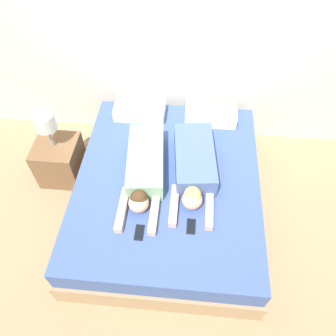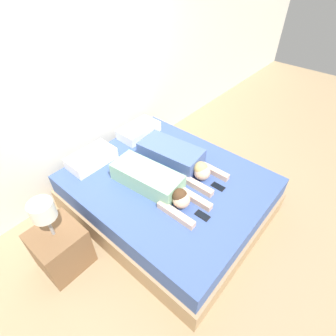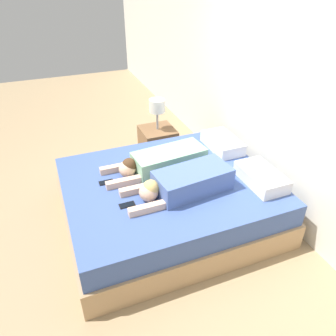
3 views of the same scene
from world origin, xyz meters
name	(u,v)px [view 3 (image 3 of 3)]	position (x,y,z in m)	size (l,w,h in m)	color
ground_plane	(168,219)	(0.00, 0.00, 0.00)	(12.00, 12.00, 0.00)	#9E8460
wall_back	(278,96)	(0.00, 1.25, 1.30)	(12.00, 0.06, 2.60)	silver
bed	(168,201)	(0.00, 0.00, 0.27)	(1.84, 2.19, 0.54)	tan
pillow_head_left	(222,143)	(-0.40, 0.88, 0.61)	(0.56, 0.32, 0.14)	white
pillow_head_right	(261,177)	(0.40, 0.88, 0.61)	(0.56, 0.32, 0.14)	white
person_left	(161,161)	(-0.23, 0.01, 0.64)	(0.42, 1.16, 0.21)	#8CBF99
person_right	(185,182)	(0.24, 0.08, 0.65)	(0.45, 1.11, 0.23)	#4C66A5
cell_phone_left	(106,182)	(-0.19, -0.62, 0.55)	(0.08, 0.15, 0.01)	black
cell_phone_right	(127,205)	(0.25, -0.52, 0.55)	(0.08, 0.15, 0.01)	black
nightstand	(158,142)	(-1.26, 0.34, 0.30)	(0.46, 0.46, 0.94)	brown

